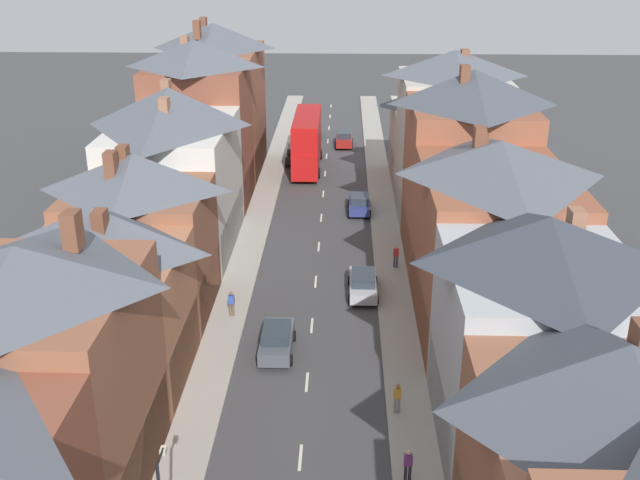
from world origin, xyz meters
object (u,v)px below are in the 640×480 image
at_px(double_decker_bus_lead, 307,141).
at_px(pedestrian_mid_left, 397,397).
at_px(car_near_silver, 312,130).
at_px(car_parked_right_a, 359,204).
at_px(pedestrian_mid_right, 232,303).
at_px(car_parked_left_b, 363,283).
at_px(car_mid_black, 344,139).
at_px(car_near_blue, 295,154).
at_px(pedestrian_far_left, 396,255).
at_px(pedestrian_near_right, 408,464).
at_px(car_parked_left_a, 277,340).

distance_m(double_decker_bus_lead, pedestrian_mid_left, 40.80).
height_order(car_near_silver, pedestrian_mid_left, pedestrian_mid_left).
relative_size(car_parked_right_a, pedestrian_mid_right, 2.45).
bearing_deg(car_parked_left_b, pedestrian_mid_right, -156.80).
height_order(double_decker_bus_lead, car_mid_black, double_decker_bus_lead).
bearing_deg(car_parked_right_a, car_near_blue, 113.19).
relative_size(double_decker_bus_lead, car_mid_black, 2.72).
bearing_deg(car_near_silver, pedestrian_mid_right, -94.06).
xyz_separation_m(car_mid_black, car_parked_left_b, (1.30, -35.56, -0.06)).
bearing_deg(car_parked_right_a, car_parked_left_b, -90.00).
bearing_deg(car_parked_right_a, pedestrian_mid_right, -113.25).
bearing_deg(car_near_blue, car_parked_left_b, -78.16).
distance_m(car_mid_black, pedestrian_far_left, 31.78).
xyz_separation_m(car_near_blue, pedestrian_near_right, (7.71, -47.37, 0.18)).
bearing_deg(pedestrian_near_right, car_mid_black, 93.01).
xyz_separation_m(car_near_blue, car_mid_black, (4.90, 5.98, 0.00)).
xyz_separation_m(car_near_silver, pedestrian_mid_left, (6.27, -52.51, 0.21)).
relative_size(car_parked_left_b, pedestrian_mid_left, 2.74).
relative_size(pedestrian_near_right, pedestrian_mid_right, 1.00).
distance_m(car_near_blue, pedestrian_mid_left, 43.15).
relative_size(double_decker_bus_lead, car_near_silver, 2.48).
height_order(double_decker_bus_lead, car_near_silver, double_decker_bus_lead).
height_order(car_mid_black, pedestrian_far_left, pedestrian_far_left).
xyz_separation_m(car_parked_left_b, pedestrian_far_left, (2.33, 3.98, 0.24)).
bearing_deg(pedestrian_mid_right, double_decker_bus_lead, 84.35).
relative_size(car_near_blue, car_parked_right_a, 1.11).
bearing_deg(pedestrian_mid_left, double_decker_bus_lead, 98.86).
bearing_deg(pedestrian_near_right, car_parked_right_a, 92.63).
relative_size(car_near_blue, car_mid_black, 1.11).
relative_size(pedestrian_mid_right, pedestrian_far_left, 1.00).
bearing_deg(car_mid_black, pedestrian_mid_right, -99.69).
xyz_separation_m(double_decker_bus_lead, car_parked_left_b, (4.91, -27.37, -2.02)).
relative_size(double_decker_bus_lead, car_parked_right_a, 2.74).
bearing_deg(car_parked_left_a, pedestrian_near_right, -58.41).
bearing_deg(car_parked_left_a, pedestrian_mid_left, -41.42).
bearing_deg(pedestrian_mid_right, car_mid_black, 80.31).
distance_m(double_decker_bus_lead, pedestrian_far_left, 24.54).
bearing_deg(car_parked_right_a, car_mid_black, 93.64).
relative_size(car_parked_left_b, pedestrian_near_right, 2.74).
distance_m(car_near_blue, pedestrian_mid_right, 33.03).
bearing_deg(pedestrian_far_left, pedestrian_mid_right, -144.30).
distance_m(double_decker_bus_lead, pedestrian_mid_right, 30.98).
xyz_separation_m(pedestrian_near_right, pedestrian_mid_right, (-9.46, 14.39, 0.00)).
height_order(car_parked_left_a, pedestrian_near_right, pedestrian_near_right).
distance_m(car_mid_black, pedestrian_mid_left, 48.54).
height_order(pedestrian_near_right, pedestrian_mid_left, same).
bearing_deg(car_parked_left_b, car_parked_left_a, -123.61).
distance_m(car_parked_left_b, pedestrian_far_left, 4.62).
bearing_deg(car_near_blue, car_near_silver, 82.61).
height_order(car_near_blue, pedestrian_mid_right, pedestrian_mid_right).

